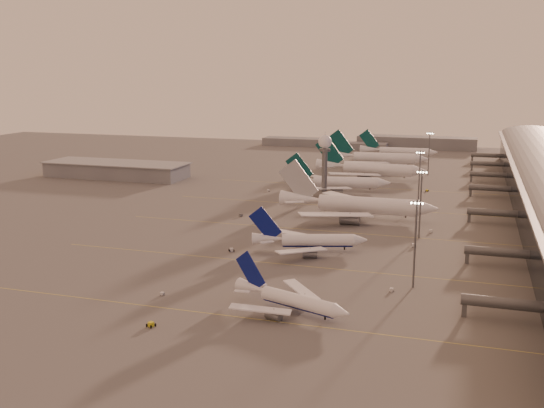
% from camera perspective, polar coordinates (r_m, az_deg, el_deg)
% --- Properties ---
extents(ground, '(700.00, 700.00, 0.00)m').
position_cam_1_polar(ground, '(196.26, -4.67, -5.77)').
color(ground, '#4D4A4A').
rests_on(ground, ground).
extents(taxiway_markings, '(180.00, 185.25, 0.02)m').
position_cam_1_polar(taxiway_markings, '(240.08, 7.08, -2.52)').
color(taxiway_markings, '#D5C44B').
rests_on(taxiway_markings, ground).
extents(hangar, '(82.00, 27.00, 8.50)m').
position_cam_1_polar(hangar, '(370.86, -13.77, 3.02)').
color(hangar, slate).
rests_on(hangar, ground).
extents(radar_tower, '(6.40, 6.40, 31.10)m').
position_cam_1_polar(radar_tower, '(302.77, 4.75, 4.56)').
color(radar_tower, '#585B60').
rests_on(radar_tower, ground).
extents(mast_a, '(3.60, 0.56, 25.00)m').
position_cam_1_polar(mast_a, '(179.35, 12.71, -3.17)').
color(mast_a, '#585B60').
rests_on(mast_a, ground).
extents(mast_b, '(3.60, 0.56, 25.00)m').
position_cam_1_polar(mast_b, '(233.02, 13.18, 0.27)').
color(mast_b, '#585B60').
rests_on(mast_b, ground).
extents(mast_c, '(3.60, 0.56, 25.00)m').
position_cam_1_polar(mast_c, '(287.37, 13.07, 2.45)').
color(mast_c, '#585B60').
rests_on(mast_c, ground).
extents(mast_d, '(3.60, 0.56, 25.00)m').
position_cam_1_polar(mast_d, '(376.42, 13.90, 4.59)').
color(mast_d, '#585B60').
rests_on(mast_d, ground).
extents(distant_horizon, '(165.00, 37.50, 9.00)m').
position_cam_1_polar(distant_horizon, '(505.82, 9.66, 5.44)').
color(distant_horizon, slate).
rests_on(distant_horizon, ground).
extents(narrowbody_near, '(33.17, 25.99, 13.51)m').
position_cam_1_polar(narrowbody_near, '(161.01, 1.66, -8.74)').
color(narrowbody_near, white).
rests_on(narrowbody_near, ground).
extents(narrowbody_mid, '(38.39, 30.16, 15.48)m').
position_cam_1_polar(narrowbody_mid, '(213.05, 3.37, -3.45)').
color(narrowbody_mid, white).
rests_on(narrowbody_mid, ground).
extents(widebody_white, '(66.05, 52.95, 23.25)m').
position_cam_1_polar(widebody_white, '(263.02, 7.67, -0.36)').
color(widebody_white, white).
rests_on(widebody_white, ground).
extents(greentail_a, '(52.24, 41.87, 19.09)m').
position_cam_1_polar(greentail_a, '(320.37, 6.00, 1.76)').
color(greentail_a, white).
rests_on(greentail_a, ground).
extents(greentail_b, '(63.47, 51.16, 23.04)m').
position_cam_1_polar(greentail_b, '(360.18, 8.84, 2.93)').
color(greentail_b, white).
rests_on(greentail_b, ground).
extents(greentail_c, '(62.88, 50.68, 22.83)m').
position_cam_1_polar(greentail_c, '(406.79, 9.48, 3.92)').
color(greentail_c, white).
rests_on(greentail_c, ground).
extents(greentail_d, '(53.67, 43.35, 19.50)m').
position_cam_1_polar(greentail_d, '(447.40, 11.27, 4.50)').
color(greentail_d, white).
rests_on(greentail_d, ground).
extents(gsv_truck_a, '(4.69, 1.87, 1.88)m').
position_cam_1_polar(gsv_truck_a, '(175.04, -9.72, -7.80)').
color(gsv_truck_a, silver).
rests_on(gsv_truck_a, ground).
extents(gsv_tug_near, '(3.53, 4.48, 1.12)m').
position_cam_1_polar(gsv_tug_near, '(155.50, -10.79, -10.58)').
color(gsv_tug_near, yellow).
rests_on(gsv_tug_near, ground).
extents(gsv_catering_a, '(4.89, 2.77, 3.80)m').
position_cam_1_polar(gsv_catering_a, '(178.32, 10.74, -7.15)').
color(gsv_catering_a, silver).
rests_on(gsv_catering_a, ground).
extents(gsv_tug_mid, '(4.04, 4.48, 1.10)m').
position_cam_1_polar(gsv_tug_mid, '(213.49, -3.65, -4.13)').
color(gsv_tug_mid, silver).
rests_on(gsv_tug_mid, ground).
extents(gsv_truck_b, '(6.30, 2.86, 2.46)m').
position_cam_1_polar(gsv_truck_b, '(223.54, 12.74, -3.49)').
color(gsv_truck_b, silver).
rests_on(gsv_truck_b, ground).
extents(gsv_truck_c, '(4.95, 6.36, 2.46)m').
position_cam_1_polar(gsv_truck_c, '(263.76, -2.75, -0.85)').
color(gsv_truck_c, '#595C5F').
rests_on(gsv_truck_c, ground).
extents(gsv_catering_b, '(5.42, 3.04, 4.22)m').
position_cam_1_polar(gsv_catering_b, '(244.13, 14.10, -2.05)').
color(gsv_catering_b, silver).
rests_on(gsv_catering_b, ground).
extents(gsv_truck_d, '(3.84, 5.44, 2.08)m').
position_cam_1_polar(gsv_truck_d, '(317.67, -0.29, 1.32)').
color(gsv_truck_d, silver).
rests_on(gsv_truck_d, ground).
extents(gsv_tug_hangar, '(3.56, 2.58, 0.92)m').
position_cam_1_polar(gsv_tug_hangar, '(327.20, 13.73, 1.18)').
color(gsv_tug_hangar, yellow).
rests_on(gsv_tug_hangar, ground).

